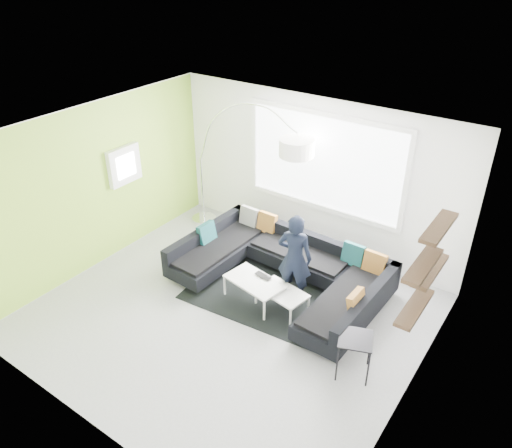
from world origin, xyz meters
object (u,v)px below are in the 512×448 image
at_px(arc_lamp, 201,160).
at_px(side_table, 354,355).
at_px(person, 295,258).
at_px(sectional_sofa, 279,272).
at_px(laptop, 261,277).
at_px(coffee_table, 268,294).

distance_m(arc_lamp, side_table, 4.83).
bearing_deg(arc_lamp, person, -15.64).
xyz_separation_m(sectional_sofa, arc_lamp, (-2.47, 1.04, 1.01)).
distance_m(side_table, laptop, 1.98).
bearing_deg(side_table, laptop, 161.93).
bearing_deg(side_table, sectional_sofa, 151.20).
distance_m(coffee_table, arc_lamp, 3.18).
bearing_deg(coffee_table, sectional_sofa, 112.21).
relative_size(arc_lamp, side_table, 4.46).
distance_m(coffee_table, laptop, 0.29).
distance_m(sectional_sofa, coffee_table, 0.49).
bearing_deg(laptop, coffee_table, -16.30).
height_order(side_table, laptop, side_table).
xyz_separation_m(coffee_table, person, (0.22, 0.40, 0.55)).
bearing_deg(coffee_table, person, 71.64).
relative_size(sectional_sofa, coffee_table, 2.82).
distance_m(side_table, person, 1.80).
xyz_separation_m(sectional_sofa, person, (0.32, -0.06, 0.43)).
bearing_deg(sectional_sofa, side_table, -26.87).
xyz_separation_m(side_table, laptop, (-1.88, 0.61, 0.10)).
height_order(arc_lamp, person, arc_lamp).
xyz_separation_m(sectional_sofa, laptop, (-0.08, -0.37, 0.09)).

